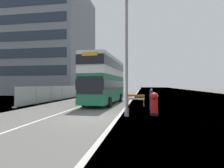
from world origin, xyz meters
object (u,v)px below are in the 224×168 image
at_px(lamppost_foreground, 127,59).
at_px(car_receding_mid, 105,89).
at_px(red_pillar_postbox, 154,103).
at_px(roadworks_barrier, 136,99).
at_px(double_decker_bus, 105,79).
at_px(pedestrian_at_kerb, 151,99).
at_px(car_oncoming_near, 98,90).

relative_size(lamppost_foreground, car_receding_mid, 1.85).
xyz_separation_m(red_pillar_postbox, roadworks_barrier, (-1.48, 5.51, -0.15)).
height_order(double_decker_bus, car_receding_mid, double_decker_bus).
relative_size(red_pillar_postbox, pedestrian_at_kerb, 0.89).
height_order(lamppost_foreground, car_receding_mid, lamppost_foreground).
height_order(car_oncoming_near, car_receding_mid, car_oncoming_near).
bearing_deg(car_receding_mid, pedestrian_at_kerb, -70.99).
relative_size(red_pillar_postbox, roadworks_barrier, 0.93).
distance_m(car_oncoming_near, pedestrian_at_kerb, 25.00).
xyz_separation_m(double_decker_bus, pedestrian_at_kerb, (4.91, -4.75, -1.81)).
bearing_deg(double_decker_bus, car_receding_mid, 101.89).
bearing_deg(car_receding_mid, roadworks_barrier, -71.68).
bearing_deg(lamppost_foreground, pedestrian_at_kerb, 60.95).
height_order(red_pillar_postbox, roadworks_barrier, red_pillar_postbox).
relative_size(roadworks_barrier, car_oncoming_near, 0.45).
bearing_deg(pedestrian_at_kerb, double_decker_bus, 135.92).
bearing_deg(car_receding_mid, red_pillar_postbox, -72.25).
relative_size(lamppost_foreground, pedestrian_at_kerb, 4.51).
relative_size(lamppost_foreground, red_pillar_postbox, 5.07).
bearing_deg(lamppost_foreground, red_pillar_postbox, 21.02).
bearing_deg(roadworks_barrier, pedestrian_at_kerb, -65.24).
height_order(lamppost_foreground, car_oncoming_near, lamppost_foreground).
bearing_deg(double_decker_bus, roadworks_barrier, -26.12).
height_order(double_decker_bus, car_oncoming_near, double_decker_bus).
relative_size(lamppost_foreground, roadworks_barrier, 4.69).
distance_m(lamppost_foreground, red_pillar_postbox, 3.56).
xyz_separation_m(lamppost_foreground, roadworks_barrier, (0.37, 6.22, -3.11)).
bearing_deg(pedestrian_at_kerb, lamppost_foreground, -119.05).
distance_m(double_decker_bus, pedestrian_at_kerb, 7.06).
relative_size(car_oncoming_near, car_receding_mid, 0.88).
height_order(lamppost_foreground, red_pillar_postbox, lamppost_foreground).
xyz_separation_m(double_decker_bus, red_pillar_postbox, (4.99, -7.23, -1.84)).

